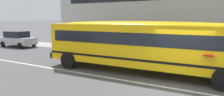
{
  "coord_description": "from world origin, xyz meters",
  "views": [
    {
      "loc": [
        1.77,
        -8.73,
        3.02
      ],
      "look_at": [
        -3.77,
        0.93,
        1.39
      ],
      "focal_mm": 33.05,
      "sensor_mm": 36.0,
      "label": 1
    }
  ],
  "objects": [
    {
      "name": "ground_plane",
      "position": [
        0.0,
        0.0,
        0.0
      ],
      "size": [
        400.0,
        400.0,
        0.0
      ],
      "primitive_type": "plane",
      "color": "#4C4C4F"
    },
    {
      "name": "sidewalk_far",
      "position": [
        0.0,
        7.73,
        0.01
      ],
      "size": [
        120.0,
        3.0,
        0.01
      ],
      "primitive_type": "cube",
      "color": "gray",
      "rests_on": "ground_plane"
    },
    {
      "name": "lane_centreline",
      "position": [
        0.0,
        0.0,
        0.0
      ],
      "size": [
        110.0,
        0.16,
        0.01
      ],
      "primitive_type": "cube",
      "color": "silver",
      "rests_on": "ground_plane"
    },
    {
      "name": "school_bus",
      "position": [
        -2.21,
        1.86,
        1.69
      ],
      "size": [
        12.8,
        3.04,
        2.85
      ],
      "rotation": [
        0.0,
        0.0,
        0.03
      ],
      "color": "yellow",
      "rests_on": "ground_plane"
    },
    {
      "name": "parked_car_silver_end_of_row",
      "position": [
        -17.58,
        5.03,
        0.84
      ],
      "size": [
        3.98,
        2.03,
        1.64
      ],
      "rotation": [
        0.0,
        0.0,
        0.05
      ],
      "color": "#B7BABF",
      "rests_on": "ground_plane"
    }
  ]
}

